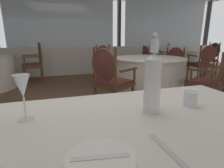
% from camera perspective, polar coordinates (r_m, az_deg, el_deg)
% --- Properties ---
extents(ground_plane, '(14.30, 14.30, 0.00)m').
position_cam_1_polar(ground_plane, '(2.06, -9.82, -17.86)').
color(ground_plane, brown).
extents(window_wall_far, '(11.00, 0.14, 2.66)m').
position_cam_1_polar(window_wall_far, '(5.52, -15.50, 13.78)').
color(window_wall_far, silver).
rests_on(window_wall_far, ground_plane).
extents(side_plate, '(0.21, 0.21, 0.01)m').
position_cam_1_polar(side_plate, '(0.55, -3.81, -23.20)').
color(side_plate, white).
rests_on(side_plate, foreground_table).
extents(butter_knife, '(0.17, 0.05, 0.00)m').
position_cam_1_polar(butter_knife, '(0.55, -3.81, -22.77)').
color(butter_knife, silver).
rests_on(butter_knife, foreground_table).
extents(dinner_fork, '(0.02, 0.19, 0.00)m').
position_cam_1_polar(dinner_fork, '(0.62, 17.43, -19.64)').
color(dinner_fork, silver).
rests_on(dinner_fork, foreground_table).
extents(water_bottle, '(0.08, 0.08, 0.37)m').
position_cam_1_polar(water_bottle, '(0.84, 13.08, 0.92)').
color(water_bottle, white).
rests_on(water_bottle, foreground_table).
extents(wine_glass, '(0.07, 0.07, 0.20)m').
position_cam_1_polar(wine_glass, '(0.82, -27.22, -1.03)').
color(wine_glass, white).
rests_on(wine_glass, foreground_table).
extents(water_tumbler, '(0.07, 0.07, 0.08)m').
position_cam_1_polar(water_tumbler, '(1.01, 24.26, -4.31)').
color(water_tumbler, white).
rests_on(water_tumbler, foreground_table).
extents(dining_chair_0_1, '(0.53, 0.59, 1.00)m').
position_cam_1_polar(dining_chair_0_1, '(4.68, -23.56, 7.10)').
color(dining_chair_0_1, brown).
rests_on(dining_chair_0_1, ground_plane).
extents(background_table_1, '(1.14, 1.14, 0.75)m').
position_cam_1_polar(background_table_1, '(5.68, 21.29, 6.35)').
color(background_table_1, silver).
rests_on(background_table_1, ground_plane).
extents(dining_chair_1_0, '(0.51, 0.57, 0.99)m').
position_cam_1_polar(dining_chair_1_0, '(6.25, 29.35, 7.92)').
color(dining_chair_1_0, brown).
rests_on(dining_chair_1_0, ground_plane).
extents(dining_chair_1_1, '(0.57, 0.51, 0.93)m').
position_cam_1_polar(dining_chair_1_1, '(6.53, 16.80, 9.14)').
color(dining_chair_1_1, brown).
rests_on(dining_chair_1_1, ground_plane).
extents(dining_chair_1_2, '(0.51, 0.57, 0.90)m').
position_cam_1_polar(dining_chair_1_2, '(5.21, 12.06, 8.07)').
color(dining_chair_1_2, brown).
rests_on(dining_chair_1_2, ground_plane).
extents(dining_chair_1_3, '(0.57, 0.51, 0.95)m').
position_cam_1_polar(dining_chair_1_3, '(4.86, 27.66, 6.60)').
color(dining_chair_1_3, brown).
rests_on(dining_chair_1_3, ground_plane).
extents(background_table_3, '(1.33, 1.33, 0.75)m').
position_cam_1_polar(background_table_3, '(3.41, 11.77, 2.12)').
color(background_table_3, silver).
rests_on(background_table_3, ground_plane).
extents(dining_chair_3_0, '(0.63, 0.65, 0.99)m').
position_cam_1_polar(dining_chair_3_0, '(2.50, -0.74, 2.48)').
color(dining_chair_3_0, brown).
rests_on(dining_chair_3_0, ground_plane).
extents(dining_chair_3_1, '(0.65, 0.63, 0.93)m').
position_cam_1_polar(dining_chair_3_1, '(3.01, 30.22, 1.84)').
color(dining_chair_3_1, brown).
rests_on(dining_chair_3_1, ground_plane).
extents(dining_chair_3_2, '(0.63, 0.65, 0.90)m').
position_cam_1_polar(dining_chair_3_2, '(4.35, 19.11, 6.37)').
color(dining_chair_3_2, brown).
rests_on(dining_chair_3_2, ground_plane).
extents(dining_chair_3_3, '(0.65, 0.63, 0.96)m').
position_cam_1_polar(dining_chair_3_3, '(4.03, -1.79, 6.87)').
color(dining_chair_3_3, brown).
rests_on(dining_chair_3_3, ground_plane).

